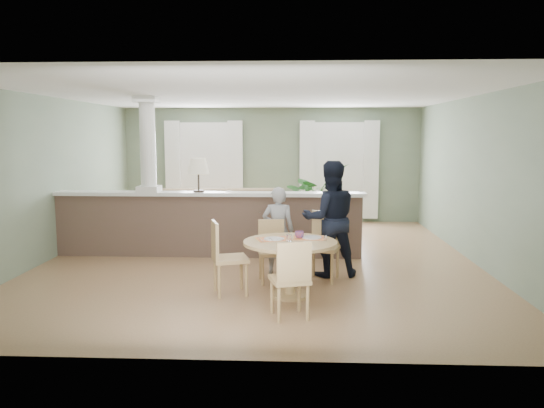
{
  "coord_description": "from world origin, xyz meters",
  "views": [
    {
      "loc": [
        0.6,
        -8.65,
        2.07
      ],
      "look_at": [
        0.25,
        -1.0,
        1.07
      ],
      "focal_mm": 35.0,
      "sensor_mm": 36.0,
      "label": 1
    }
  ],
  "objects_px": {
    "dining_table": "(290,252)",
    "chair_side": "(224,254)",
    "chair_far_man": "(324,242)",
    "man_person": "(330,219)",
    "chair_near": "(291,276)",
    "child_person": "(278,230)",
    "houseplant": "(314,198)",
    "sofa": "(221,215)",
    "chair_far_boy": "(272,248)"
  },
  "relations": [
    {
      "from": "sofa",
      "to": "man_person",
      "type": "height_order",
      "value": "man_person"
    },
    {
      "from": "dining_table",
      "to": "man_person",
      "type": "height_order",
      "value": "man_person"
    },
    {
      "from": "sofa",
      "to": "chair_near",
      "type": "relative_size",
      "value": 3.71
    },
    {
      "from": "houseplant",
      "to": "chair_far_boy",
      "type": "distance_m",
      "value": 3.9
    },
    {
      "from": "dining_table",
      "to": "child_person",
      "type": "bearing_deg",
      "value": 99.96
    },
    {
      "from": "chair_near",
      "to": "chair_side",
      "type": "bearing_deg",
      "value": -62.25
    },
    {
      "from": "chair_far_man",
      "to": "child_person",
      "type": "relative_size",
      "value": 0.75
    },
    {
      "from": "sofa",
      "to": "child_person",
      "type": "bearing_deg",
      "value": -69.12
    },
    {
      "from": "houseplant",
      "to": "child_person",
      "type": "relative_size",
      "value": 1.12
    },
    {
      "from": "houseplant",
      "to": "dining_table",
      "type": "height_order",
      "value": "houseplant"
    },
    {
      "from": "sofa",
      "to": "chair_near",
      "type": "distance_m",
      "value": 4.73
    },
    {
      "from": "houseplant",
      "to": "chair_near",
      "type": "xyz_separation_m",
      "value": [
        -0.43,
        -5.42,
        -0.23
      ]
    },
    {
      "from": "chair_side",
      "to": "man_person",
      "type": "relative_size",
      "value": 0.57
    },
    {
      "from": "dining_table",
      "to": "chair_side",
      "type": "height_order",
      "value": "chair_side"
    },
    {
      "from": "child_person",
      "to": "chair_far_boy",
      "type": "bearing_deg",
      "value": 81.91
    },
    {
      "from": "chair_far_man",
      "to": "child_person",
      "type": "distance_m",
      "value": 0.74
    },
    {
      "from": "chair_far_boy",
      "to": "houseplant",
      "type": "bearing_deg",
      "value": 69.62
    },
    {
      "from": "chair_far_man",
      "to": "chair_near",
      "type": "bearing_deg",
      "value": -88.13
    },
    {
      "from": "chair_near",
      "to": "man_person",
      "type": "relative_size",
      "value": 0.53
    },
    {
      "from": "dining_table",
      "to": "chair_side",
      "type": "relative_size",
      "value": 1.24
    },
    {
      "from": "sofa",
      "to": "dining_table",
      "type": "distance_m",
      "value": 3.9
    },
    {
      "from": "dining_table",
      "to": "chair_far_man",
      "type": "distance_m",
      "value": 0.96
    },
    {
      "from": "child_person",
      "to": "man_person",
      "type": "relative_size",
      "value": 0.77
    },
    {
      "from": "child_person",
      "to": "man_person",
      "type": "xyz_separation_m",
      "value": [
        0.76,
        -0.08,
        0.19
      ]
    },
    {
      "from": "houseplant",
      "to": "sofa",
      "type": "bearing_deg",
      "value": -153.82
    },
    {
      "from": "sofa",
      "to": "man_person",
      "type": "xyz_separation_m",
      "value": [
        1.98,
        -2.59,
        0.36
      ]
    },
    {
      "from": "sofa",
      "to": "chair_side",
      "type": "relative_size",
      "value": 3.48
    },
    {
      "from": "chair_far_man",
      "to": "man_person",
      "type": "relative_size",
      "value": 0.58
    },
    {
      "from": "chair_side",
      "to": "chair_far_boy",
      "type": "bearing_deg",
      "value": -57.21
    },
    {
      "from": "sofa",
      "to": "child_person",
      "type": "relative_size",
      "value": 2.57
    },
    {
      "from": "dining_table",
      "to": "chair_side",
      "type": "xyz_separation_m",
      "value": [
        -0.86,
        0.04,
        -0.04
      ]
    },
    {
      "from": "houseplant",
      "to": "chair_side",
      "type": "height_order",
      "value": "houseplant"
    },
    {
      "from": "chair_far_man",
      "to": "man_person",
      "type": "xyz_separation_m",
      "value": [
        0.09,
        0.2,
        0.31
      ]
    },
    {
      "from": "dining_table",
      "to": "sofa",
      "type": "bearing_deg",
      "value": 111.3
    },
    {
      "from": "chair_far_boy",
      "to": "child_person",
      "type": "height_order",
      "value": "child_person"
    },
    {
      "from": "chair_far_man",
      "to": "chair_side",
      "type": "xyz_separation_m",
      "value": [
        -1.33,
        -0.8,
        -0.01
      ]
    },
    {
      "from": "chair_near",
      "to": "child_person",
      "type": "xyz_separation_m",
      "value": [
        -0.22,
        1.99,
        0.15
      ]
    },
    {
      "from": "chair_far_man",
      "to": "chair_side",
      "type": "relative_size",
      "value": 1.01
    },
    {
      "from": "chair_near",
      "to": "man_person",
      "type": "bearing_deg",
      "value": -122.24
    },
    {
      "from": "chair_far_boy",
      "to": "chair_far_man",
      "type": "bearing_deg",
      "value": -1.69
    },
    {
      "from": "man_person",
      "to": "child_person",
      "type": "bearing_deg",
      "value": -14.73
    },
    {
      "from": "chair_far_boy",
      "to": "man_person",
      "type": "relative_size",
      "value": 0.51
    },
    {
      "from": "chair_far_boy",
      "to": "chair_far_man",
      "type": "relative_size",
      "value": 0.88
    },
    {
      "from": "chair_near",
      "to": "chair_side",
      "type": "xyz_separation_m",
      "value": [
        -0.88,
        0.91,
        0.03
      ]
    },
    {
      "from": "houseplant",
      "to": "chair_side",
      "type": "bearing_deg",
      "value": -106.16
    },
    {
      "from": "sofa",
      "to": "chair_near",
      "type": "xyz_separation_m",
      "value": [
        1.44,
        -4.5,
        0.01
      ]
    },
    {
      "from": "dining_table",
      "to": "man_person",
      "type": "bearing_deg",
      "value": 61.46
    },
    {
      "from": "sofa",
      "to": "houseplant",
      "type": "bearing_deg",
      "value": 21.17
    },
    {
      "from": "houseplant",
      "to": "chair_far_boy",
      "type": "xyz_separation_m",
      "value": [
        -0.72,
        -3.82,
        -0.26
      ]
    },
    {
      "from": "chair_near",
      "to": "sofa",
      "type": "bearing_deg",
      "value": -88.61
    }
  ]
}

